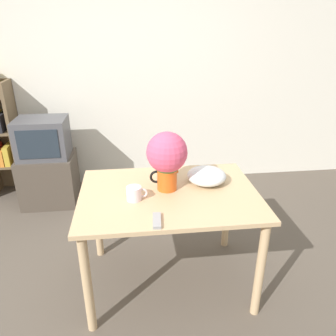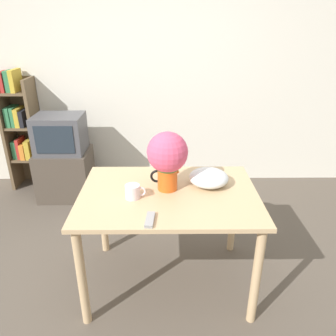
% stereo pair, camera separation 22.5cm
% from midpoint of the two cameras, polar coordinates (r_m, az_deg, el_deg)
% --- Properties ---
extents(ground_plane, '(12.00, 12.00, 0.00)m').
position_cam_midpoint_polar(ground_plane, '(2.61, -2.95, -21.85)').
color(ground_plane, brown).
extents(wall_back, '(8.00, 0.05, 2.60)m').
position_cam_midpoint_polar(wall_back, '(3.92, -2.16, 15.69)').
color(wall_back, silver).
rests_on(wall_back, ground_plane).
extents(table, '(1.24, 0.89, 0.79)m').
position_cam_midpoint_polar(table, '(2.34, 2.88, -6.78)').
color(table, tan).
rests_on(table, ground_plane).
extents(flower_vase, '(0.28, 0.28, 0.42)m').
position_cam_midpoint_polar(flower_vase, '(2.23, 2.79, 1.91)').
color(flower_vase, '#E05619').
rests_on(flower_vase, table).
extents(coffee_mug, '(0.14, 0.10, 0.09)m').
position_cam_midpoint_polar(coffee_mug, '(2.20, -3.08, -4.19)').
color(coffee_mug, silver).
rests_on(coffee_mug, table).
extents(white_bowl, '(0.29, 0.29, 0.12)m').
position_cam_midpoint_polar(white_bowl, '(2.40, 9.78, -1.73)').
color(white_bowl, silver).
rests_on(white_bowl, table).
extents(remote_control, '(0.06, 0.16, 0.02)m').
position_cam_midpoint_polar(remote_control, '(1.97, 0.13, -9.09)').
color(remote_control, '#999999').
rests_on(remote_control, table).
extents(tv_stand, '(0.58, 0.48, 0.55)m').
position_cam_midpoint_polar(tv_stand, '(3.90, -15.82, -1.02)').
color(tv_stand, '#4C4238').
rests_on(tv_stand, ground_plane).
extents(tv_set, '(0.52, 0.42, 0.41)m').
position_cam_midpoint_polar(tv_set, '(3.73, -16.66, 5.70)').
color(tv_set, '#4C4C51').
rests_on(tv_set, tv_stand).
extents(bookshelf, '(0.36, 0.32, 1.40)m').
position_cam_midpoint_polar(bookshelf, '(4.18, -22.77, 6.56)').
color(bookshelf, brown).
rests_on(bookshelf, ground_plane).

